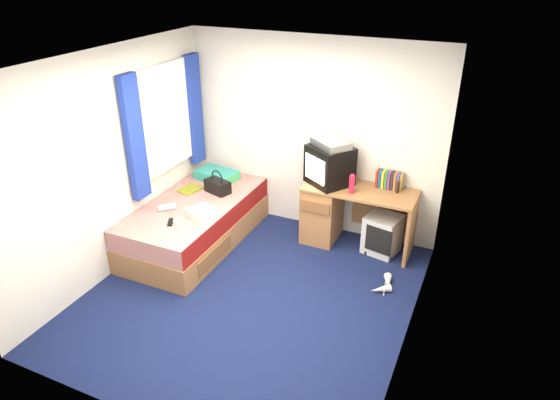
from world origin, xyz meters
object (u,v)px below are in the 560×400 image
at_px(crt_tv, 330,165).
at_px(handbag, 218,186).
at_px(bed, 196,222).
at_px(towel, 203,213).
at_px(water_bottle, 167,207).
at_px(picture_frame, 399,186).
at_px(aerosol_can, 350,177).
at_px(pink_water_bottle, 352,185).
at_px(magazine, 190,189).
at_px(white_heels, 384,286).
at_px(colour_swatch_fan, 178,224).
at_px(pillow, 217,175).
at_px(desk, 336,211).
at_px(remote_control, 170,222).
at_px(storage_cube, 382,234).
at_px(vcr, 331,143).

distance_m(crt_tv, handbag, 1.41).
relative_size(bed, towel, 6.81).
bearing_deg(water_bottle, bed, 59.46).
bearing_deg(picture_frame, aerosol_can, -169.43).
distance_m(pink_water_bottle, handbag, 1.66).
xyz_separation_m(magazine, white_heels, (2.58, -0.27, -0.51)).
xyz_separation_m(aerosol_can, colour_swatch_fan, (-1.53, -1.35, -0.29)).
distance_m(handbag, magazine, 0.37).
xyz_separation_m(bed, white_heels, (2.34, -0.01, -0.23)).
bearing_deg(pillow, picture_frame, 3.81).
bearing_deg(aerosol_can, bed, -153.49).
bearing_deg(picture_frame, pillow, -167.52).
xyz_separation_m(desk, towel, (-1.24, -1.01, 0.18)).
bearing_deg(remote_control, towel, 17.34).
xyz_separation_m(picture_frame, handbag, (-2.11, -0.49, -0.19)).
xyz_separation_m(desk, storage_cube, (0.59, -0.02, -0.17)).
bearing_deg(handbag, white_heels, 8.39).
relative_size(towel, colour_swatch_fan, 1.34).
bearing_deg(crt_tv, pillow, -145.45).
relative_size(bed, storage_cube, 4.30).
bearing_deg(white_heels, water_bottle, -173.47).
relative_size(vcr, magazine, 1.52).
distance_m(pillow, remote_control, 1.24).
relative_size(desk, colour_swatch_fan, 5.91).
relative_size(vcr, water_bottle, 2.13).
xyz_separation_m(pink_water_bottle, aerosol_can, (-0.09, 0.24, -0.02)).
relative_size(pink_water_bottle, aerosol_can, 1.20).
bearing_deg(desk, vcr, 178.05).
relative_size(vcr, picture_frame, 3.04).
distance_m(pillow, picture_frame, 2.34).
distance_m(magazine, white_heels, 2.64).
bearing_deg(colour_swatch_fan, crt_tv, 44.19).
bearing_deg(remote_control, pillow, 68.14).
xyz_separation_m(bed, picture_frame, (2.23, 0.85, 0.55)).
height_order(pillow, water_bottle, pillow).
relative_size(desk, remote_control, 8.12).
relative_size(aerosol_can, handbag, 0.49).
bearing_deg(crt_tv, picture_frame, 40.57).
height_order(aerosol_can, handbag, aerosol_can).
relative_size(water_bottle, white_heels, 0.52).
distance_m(picture_frame, remote_control, 2.60).
relative_size(desk, magazine, 4.64).
distance_m(desk, towel, 1.62).
xyz_separation_m(vcr, white_heels, (0.92, -0.75, -1.21)).
xyz_separation_m(pillow, crt_tv, (1.52, 0.05, 0.38)).
bearing_deg(remote_control, desk, 12.07).
xyz_separation_m(pink_water_bottle, colour_swatch_fan, (-1.62, -1.12, -0.31)).
height_order(pink_water_bottle, colour_swatch_fan, pink_water_bottle).
relative_size(water_bottle, colour_swatch_fan, 0.91).
bearing_deg(towel, storage_cube, 28.41).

